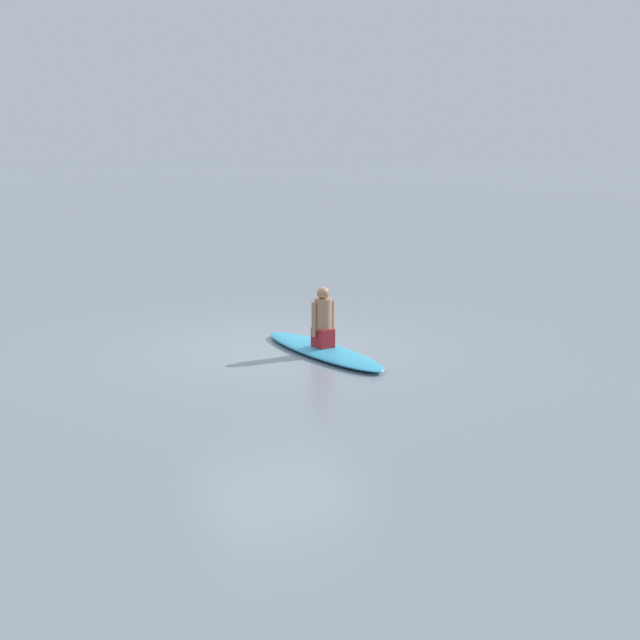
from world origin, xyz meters
The scene contains 3 objects.
ground_plane centered at (0.00, 0.00, 0.00)m, with size 400.00×400.00×0.00m, color gray.
surfboard centered at (-0.62, -0.43, 0.06)m, with size 2.89×0.69×0.12m, color #339EC6.
person_paddler centered at (-0.62, -0.43, 0.52)m, with size 0.32×0.40×0.90m.
Camera 1 is at (-11.34, 5.07, 3.03)m, focal length 46.61 mm.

